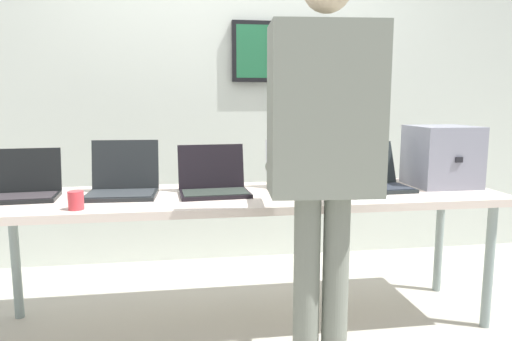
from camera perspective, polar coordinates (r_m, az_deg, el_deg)
name	(u,v)px	position (r m, az deg, el deg)	size (l,w,h in m)	color
ground	(247,325)	(2.76, -1.06, -18.36)	(8.00, 8.00, 0.04)	#B4AFA3
back_wall	(228,84)	(3.58, -3.44, 10.56)	(8.00, 0.11, 2.70)	silver
workbench	(247,203)	(2.52, -1.10, -3.96)	(2.76, 0.70, 0.73)	beige
equipment_box	(442,156)	(2.93, 21.73, 1.66)	(0.35, 0.36, 0.35)	gray
laptop_station_0	(24,187)	(2.67, -26.51, -1.81)	(0.36, 0.30, 0.25)	black
laptop_station_1	(123,183)	(2.56, -15.94, -1.47)	(0.37, 0.33, 0.28)	black
laptop_station_2	(213,183)	(2.51, -5.23, -1.51)	(0.38, 0.32, 0.26)	black
laptop_station_3	(297,179)	(2.60, 5.07, -1.05)	(0.32, 0.33, 0.28)	#ACAEB6
laptop_station_4	(377,178)	(2.74, 14.58, -0.89)	(0.32, 0.37, 0.25)	#1F2527
person	(324,141)	(1.90, 8.26, 3.62)	(0.47, 0.61, 1.75)	gray
coffee_mug	(76,200)	(2.29, -21.15, -3.43)	(0.07, 0.07, 0.09)	#D33840
paper_sheet	(366,196)	(2.50, 13.29, -3.09)	(0.29, 0.34, 0.00)	white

